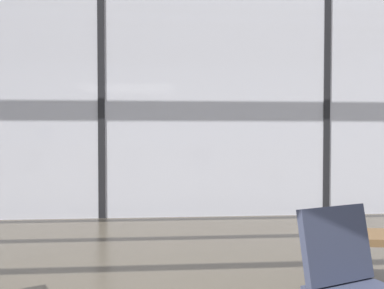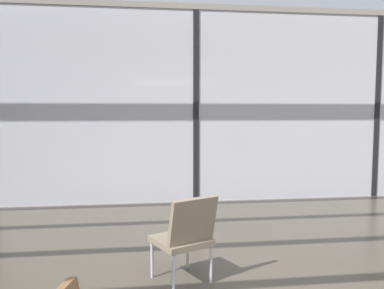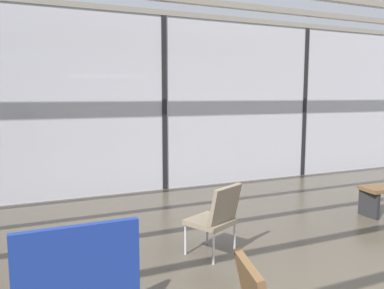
% 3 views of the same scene
% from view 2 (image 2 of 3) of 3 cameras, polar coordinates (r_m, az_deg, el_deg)
% --- Properties ---
extents(glass_curtain_wall, '(14.00, 0.08, 3.44)m').
position_cam_2_polar(glass_curtain_wall, '(7.10, 0.53, 5.42)').
color(glass_curtain_wall, silver).
rests_on(glass_curtain_wall, ground).
extents(window_mullion_1, '(0.10, 0.12, 3.44)m').
position_cam_2_polar(window_mullion_1, '(7.10, 0.53, 5.42)').
color(window_mullion_1, black).
rests_on(window_mullion_1, ground).
extents(window_mullion_2, '(0.10, 0.12, 3.44)m').
position_cam_2_polar(window_mullion_2, '(8.34, 25.19, 4.89)').
color(window_mullion_2, black).
rests_on(window_mullion_2, ground).
extents(parked_airplane, '(14.58, 4.33, 4.33)m').
position_cam_2_polar(parked_airplane, '(13.33, 2.01, 7.11)').
color(parked_airplane, silver).
rests_on(parked_airplane, ground).
extents(lounge_chair_2, '(0.66, 0.68, 0.87)m').
position_cam_2_polar(lounge_chair_2, '(3.82, -0.91, -12.83)').
color(lounge_chair_2, '#7F705B').
rests_on(lounge_chair_2, ground).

